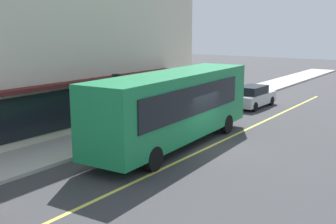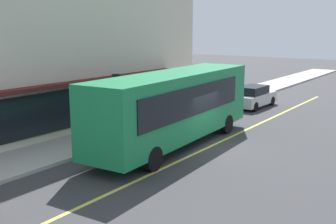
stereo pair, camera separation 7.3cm
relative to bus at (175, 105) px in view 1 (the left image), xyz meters
The scene contains 10 objects.
ground 2.57m from the bus, 64.52° to the right, with size 120.00×120.00×0.00m, color #38383A.
sidewalk 4.31m from the bus, 79.50° to the left, with size 80.00×3.08×0.15m, color #B2ADA3.
lane_centre_stripe 2.57m from the bus, 64.52° to the right, with size 36.00×0.16×0.01m, color #D8D14C.
storefront_building 10.89m from the bus, 96.86° to the left, with size 22.70×10.30×11.30m.
bus is the anchor object (origin of this frame).
traffic_light 2.94m from the bus, 109.81° to the left, with size 0.30×0.52×3.20m.
car_silver 11.46m from the bus, ahead, with size 4.35×1.95×1.52m.
pedestrian_mid_block 11.63m from the bus, 15.59° to the left, with size 0.34×0.34×1.57m.
pedestrian_waiting 3.16m from the bus, 87.63° to the left, with size 0.34×0.34×1.74m.
pedestrian_at_corner 10.71m from the bus, 22.46° to the left, with size 0.34×0.34×1.78m.
Camera 1 is at (-16.72, -9.26, 5.54)m, focal length 44.64 mm.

